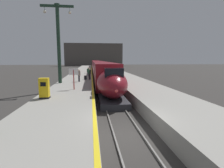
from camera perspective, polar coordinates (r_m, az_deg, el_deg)
ground_plane at (r=9.84m, az=5.18°, el=-16.47°), size 260.00×260.00×0.00m
platform_left at (r=33.75m, az=-10.46°, el=1.87°), size 4.80×110.00×1.05m
platform_right at (r=34.21m, az=3.22°, el=2.07°), size 4.80×110.00×1.05m
platform_left_safety_stripe at (r=33.63m, az=-6.60°, el=2.84°), size 0.20×107.80×0.01m
rail_main_left at (r=36.49m, az=-5.00°, el=1.70°), size 0.08×110.00×0.12m
rail_main_right at (r=36.56m, az=-2.64°, el=1.73°), size 0.08×110.00×0.12m
highspeed_train_main at (r=49.70m, az=-4.67°, el=5.60°), size 2.92×74.78×3.60m
station_column_mid at (r=23.53m, az=-17.13°, el=14.51°), size 4.00×0.68×9.73m
passenger_near_edge at (r=26.53m, az=-7.33°, el=3.58°), size 0.39×0.49×1.69m
passenger_mid_platform at (r=30.36m, az=-7.70°, el=4.13°), size 0.57×0.22×1.69m
passenger_far_waiting at (r=24.24m, az=-10.75°, el=3.09°), size 0.40×0.48×1.69m
rolling_suitcase at (r=26.78m, az=-8.68°, el=2.12°), size 0.40×0.22×0.98m
ticket_machine_yellow at (r=14.57m, az=-21.24°, el=-1.53°), size 0.76×0.62×1.60m
departure_info_board at (r=17.96m, az=-12.43°, el=3.01°), size 0.90×0.10×2.12m
terminus_back_wall at (r=110.80m, az=-5.95°, el=9.51°), size 36.00×2.00×14.00m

